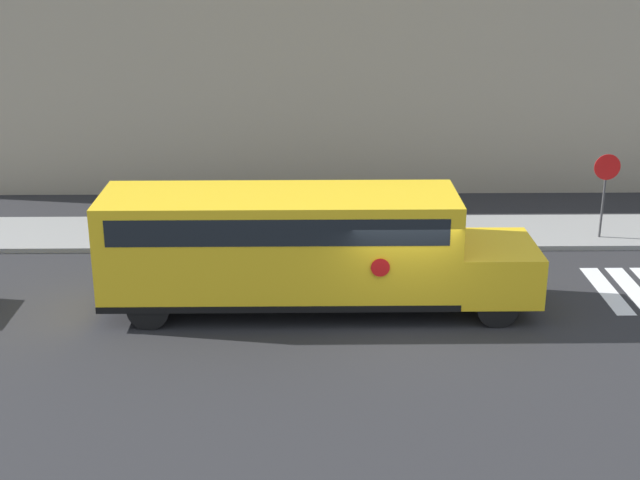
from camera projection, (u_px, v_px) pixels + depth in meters
ground_plane at (403, 324)px, 21.38m from camera, size 60.00×60.00×0.00m
sidewalk_strip at (381, 233)px, 27.48m from camera, size 44.00×3.00×0.15m
building_backdrop at (370, 59)px, 32.13m from camera, size 32.00×4.00×8.98m
school_bus at (297, 244)px, 21.66m from camera, size 10.55×2.57×2.98m
stop_sign at (605, 183)px, 26.30m from camera, size 0.78×0.10×2.72m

